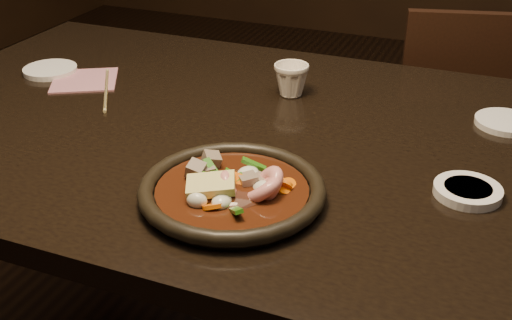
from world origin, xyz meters
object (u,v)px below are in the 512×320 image
at_px(tea_cup, 291,79).
at_px(chair, 461,143).
at_px(plate, 232,191).
at_px(table, 279,171).

bearing_deg(tea_cup, chair, 56.32).
distance_m(plate, tea_cup, 0.42).
distance_m(table, tea_cup, 0.22).
bearing_deg(table, plate, -87.40).
xyz_separation_m(table, chair, (0.29, 0.67, -0.20)).
bearing_deg(plate, table, 92.60).
height_order(chair, tea_cup, chair).
xyz_separation_m(chair, plate, (-0.28, -0.91, 0.30)).
height_order(plate, tea_cup, tea_cup).
relative_size(chair, tea_cup, 11.95).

